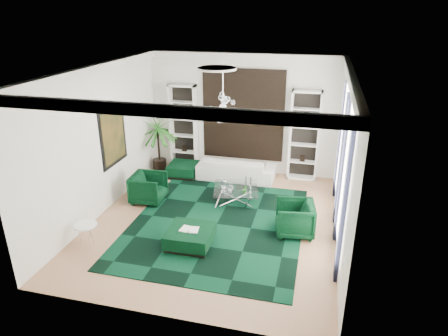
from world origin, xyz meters
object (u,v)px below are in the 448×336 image
(ottoman_side, at_px, (183,170))
(side_table, at_px, (87,235))
(armchair_right, at_px, (295,218))
(palm, at_px, (158,136))
(armchair_left, at_px, (148,188))
(coffee_table, at_px, (236,195))
(sofa, at_px, (236,169))
(ottoman_front, at_px, (190,237))

(ottoman_side, bearing_deg, side_table, -100.41)
(armchair_right, bearing_deg, palm, -130.68)
(armchair_left, relative_size, coffee_table, 0.75)
(sofa, xyz_separation_m, ottoman_side, (-1.70, -0.14, -0.15))
(sofa, relative_size, armchair_right, 2.68)
(armchair_right, bearing_deg, ottoman_side, -134.39)
(ottoman_front, bearing_deg, side_table, -166.71)
(armchair_left, height_order, ottoman_side, armchair_left)
(armchair_right, xyz_separation_m, side_table, (-4.55, -1.63, -0.16))
(sofa, xyz_separation_m, armchair_left, (-2.03, -2.11, 0.06))
(coffee_table, relative_size, ottoman_side, 1.33)
(armchair_right, bearing_deg, ottoman_front, -72.84)
(armchair_right, height_order, coffee_table, armchair_right)
(ottoman_front, xyz_separation_m, side_table, (-2.29, -0.54, 0.05))
(ottoman_side, bearing_deg, palm, 166.79)
(sofa, bearing_deg, armchair_right, 125.80)
(sofa, xyz_separation_m, side_table, (-2.50, -4.48, -0.10))
(ottoman_front, bearing_deg, ottoman_side, 111.44)
(side_table, bearing_deg, armchair_left, 78.71)
(ottoman_side, bearing_deg, ottoman_front, -68.56)
(coffee_table, distance_m, side_table, 4.07)
(armchair_left, bearing_deg, coffee_table, -79.66)
(coffee_table, distance_m, palm, 3.51)
(sofa, bearing_deg, ottoman_front, 87.00)
(coffee_table, bearing_deg, side_table, -134.18)
(coffee_table, height_order, side_table, side_table)
(armchair_left, distance_m, armchair_right, 4.15)
(armchair_left, distance_m, ottoman_side, 2.01)
(coffee_table, bearing_deg, armchair_right, -36.96)
(sofa, xyz_separation_m, armchair_right, (2.05, -2.85, 0.06))
(coffee_table, relative_size, side_table, 2.31)
(sofa, height_order, armchair_left, armchair_left)
(armchair_left, relative_size, ottoman_side, 0.99)
(palm, bearing_deg, side_table, -88.74)
(armchair_right, height_order, side_table, armchair_right)
(armchair_right, distance_m, coffee_table, 2.16)
(coffee_table, height_order, palm, palm)
(sofa, height_order, ottoman_side, sofa)
(sofa, xyz_separation_m, palm, (-2.60, 0.07, 0.85))
(ottoman_side, bearing_deg, coffee_table, -34.88)
(palm, bearing_deg, armchair_right, -32.14)
(coffee_table, bearing_deg, ottoman_side, 145.12)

